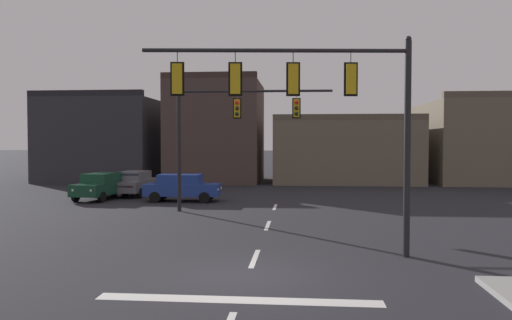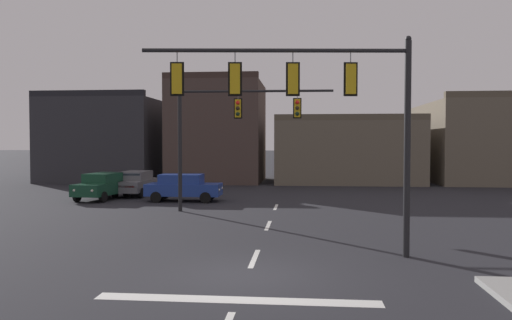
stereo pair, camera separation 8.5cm
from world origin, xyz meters
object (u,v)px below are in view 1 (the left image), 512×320
(signal_mast_near_side, at_px, (315,98))
(car_lot_farside, at_px, (102,185))
(car_lot_middle, at_px, (134,183))
(signal_mast_far_side, at_px, (224,122))
(car_lot_nearside, at_px, (182,187))

(signal_mast_near_side, bearing_deg, car_lot_farside, 131.16)
(signal_mast_near_side, relative_size, car_lot_middle, 1.80)
(signal_mast_far_side, xyz_separation_m, car_lot_nearside, (-3.16, 4.18, -3.66))
(signal_mast_near_side, relative_size, car_lot_nearside, 1.81)
(car_lot_middle, height_order, car_lot_farside, same)
(car_lot_nearside, distance_m, car_lot_farside, 5.17)
(signal_mast_near_side, height_order, signal_mast_far_side, signal_mast_near_side)
(car_lot_farside, bearing_deg, signal_mast_far_side, -29.50)
(signal_mast_near_side, relative_size, car_lot_farside, 1.75)
(car_lot_nearside, distance_m, car_lot_middle, 4.74)
(signal_mast_near_side, height_order, car_lot_middle, signal_mast_near_side)
(signal_mast_far_side, distance_m, car_lot_middle, 10.53)
(signal_mast_far_side, bearing_deg, car_lot_middle, 135.28)
(car_lot_middle, bearing_deg, car_lot_nearside, -35.65)
(signal_mast_far_side, distance_m, car_lot_farside, 10.22)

